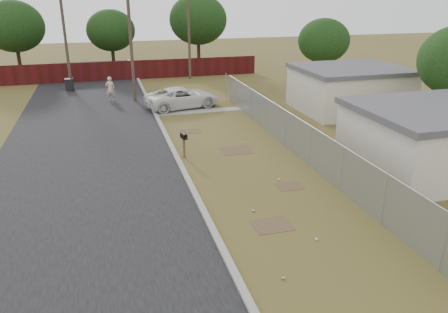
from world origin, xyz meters
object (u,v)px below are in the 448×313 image
object	(u,v)px
pedestrian	(110,89)
mailbox	(184,138)
pickup_truck	(182,98)
trash_bin	(69,85)

from	to	relation	value
pedestrian	mailbox	bearing A→B (deg)	113.85
pickup_truck	trash_bin	xyz separation A→B (m)	(-8.27, 8.30, -0.21)
pickup_truck	pedestrian	distance (m)	6.10
mailbox	pedestrian	xyz separation A→B (m)	(-3.20, 13.68, -0.09)
pickup_truck	trash_bin	world-z (taller)	pickup_truck
mailbox	pedestrian	size ratio (longest dim) A/B	0.69
mailbox	trash_bin	world-z (taller)	mailbox
mailbox	pickup_truck	world-z (taller)	pickup_truck
pickup_truck	pedestrian	size ratio (longest dim) A/B	2.82
mailbox	trash_bin	bearing A→B (deg)	109.34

